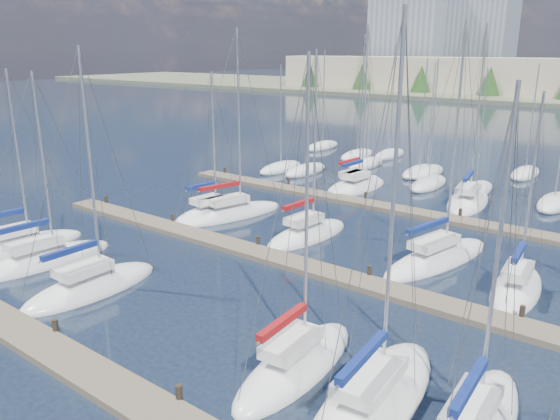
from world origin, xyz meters
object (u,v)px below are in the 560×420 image
Objects in this scene: sailboat_i at (233,214)px; sailboat_e at (373,399)px; sailboat_d at (296,364)px; sailboat_p at (468,201)px; sailboat_l at (516,289)px; sailboat_b at (43,260)px; sailboat_a at (19,247)px; sailboat_o at (358,187)px; sailboat_j at (307,234)px; sailboat_c at (91,287)px; sailboat_k at (437,258)px; sailboat_h at (211,214)px; sailboat_n at (355,184)px.

sailboat_i reaches higher than sailboat_e.
sailboat_p reaches higher than sailboat_d.
sailboat_l is 0.93× the size of sailboat_b.
sailboat_a is 1.00× the size of sailboat_b.
sailboat_p is at bearing 65.85° from sailboat_b.
sailboat_o is (9.22, 26.86, 0.01)m from sailboat_a.
sailboat_d is 21.86m from sailboat_a.
sailboat_o is (-3.91, 13.64, 0.01)m from sailboat_j.
sailboat_k is at bearing 49.40° from sailboat_c.
sailboat_a is (-4.52, -12.65, -0.00)m from sailboat_h.
sailboat_j is at bearing -71.59° from sailboat_o.
sailboat_e is at bearing 5.65° from sailboat_a.
sailboat_o is at bearing 77.30° from sailboat_a.
sailboat_e reaches higher than sailboat_c.
sailboat_c reaches higher than sailboat_a.
sailboat_n is (-0.33, 28.27, 0.02)m from sailboat_c.
sailboat_b is (-22.04, -0.02, -0.01)m from sailboat_e.
sailboat_n is 28.29m from sailboat_b.
sailboat_j is 14.59m from sailboat_c.
sailboat_h is at bearing 89.15° from sailboat_b.
sailboat_d is 13.75m from sailboat_l.
sailboat_i reaches higher than sailboat_d.
sailboat_o is (0.34, 27.60, 0.01)m from sailboat_c.
sailboat_o is at bearing 135.45° from sailboat_l.
sailboat_j is 1.09× the size of sailboat_a.
sailboat_i is 0.97× the size of sailboat_p.
sailboat_l is 0.78× the size of sailboat_n.
sailboat_l is (20.99, -1.02, -0.01)m from sailboat_i.
sailboat_i is 1.11× the size of sailboat_j.
sailboat_h is 0.88× the size of sailboat_d.
sailboat_h is at bearing -128.50° from sailboat_i.
sailboat_h is at bearing 76.57° from sailboat_a.
sailboat_k is (3.01, -13.93, 0.00)m from sailboat_p.
sailboat_d is at bearing -77.91° from sailboat_k.
sailboat_i is at bearing 171.49° from sailboat_l.
sailboat_k is (17.33, 1.70, 0.01)m from sailboat_h.
sailboat_h is 15.41m from sailboat_n.
sailboat_c is at bearing -118.63° from sailboat_k.
sailboat_a is at bearing -102.68° from sailboat_n.
sailboat_e is at bearing 1.76° from sailboat_c.
sailboat_j is at bearing 172.00° from sailboat_l.
sailboat_o is (-9.63, -1.42, 0.01)m from sailboat_p.
sailboat_o is (-17.63, 14.18, 0.01)m from sailboat_l.
sailboat_i is 24.01m from sailboat_e.
sailboat_k is 1.32× the size of sailboat_l.
sailboat_c is 5.55m from sailboat_b.
sailboat_j is at bearing 119.03° from sailboat_d.
sailboat_c is 0.93× the size of sailboat_n.
sailboat_a is (-21.86, 0.14, -0.01)m from sailboat_d.
sailboat_d is at bearing -52.62° from sailboat_j.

